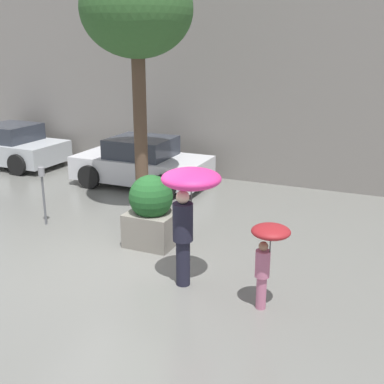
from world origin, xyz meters
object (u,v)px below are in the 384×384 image
(parked_car_near, at_px, (142,163))
(person_adult, at_px, (189,196))
(parked_car_far, at_px, (12,147))
(street_tree, at_px, (137,13))
(parking_meter, at_px, (42,184))
(person_child, at_px, (268,247))
(planter_box, at_px, (151,211))

(parked_car_near, bearing_deg, person_adult, -143.64)
(parked_car_far, bearing_deg, parked_car_near, -92.07)
(street_tree, bearing_deg, parking_meter, -130.80)
(person_child, bearing_deg, parked_car_far, 149.72)
(planter_box, relative_size, parked_car_near, 0.38)
(parked_car_near, bearing_deg, street_tree, -150.81)
(parked_car_near, distance_m, street_tree, 4.55)
(person_adult, bearing_deg, parking_meter, 114.53)
(parking_meter, bearing_deg, person_child, -15.53)
(parked_car_far, bearing_deg, person_child, -117.29)
(person_adult, bearing_deg, planter_box, 89.84)
(parking_meter, bearing_deg, parked_car_far, 139.59)
(parked_car_near, relative_size, parking_meter, 2.87)
(parked_car_near, xyz_separation_m, parked_car_far, (-5.14, 0.29, -0.00))
(parked_car_far, bearing_deg, parking_meter, -129.28)
(street_tree, distance_m, parking_meter, 4.33)
(planter_box, bearing_deg, person_adult, -41.54)
(person_adult, distance_m, parked_car_near, 6.27)
(person_child, xyz_separation_m, street_tree, (-4.03, 3.32, 3.56))
(parked_car_far, relative_size, parking_meter, 2.64)
(person_adult, height_order, parked_car_far, person_adult)
(planter_box, xyz_separation_m, parked_car_far, (-7.47, 4.05, -0.09))
(person_adult, distance_m, parked_car_far, 10.33)
(person_child, height_order, street_tree, street_tree)
(planter_box, relative_size, person_adult, 0.73)
(planter_box, relative_size, parked_car_far, 0.41)
(planter_box, relative_size, person_child, 1.05)
(person_adult, relative_size, parked_car_near, 0.52)
(person_child, xyz_separation_m, parking_meter, (-5.56, 1.54, -0.08))
(planter_box, bearing_deg, parking_meter, 179.21)
(person_child, distance_m, parking_meter, 5.77)
(parked_car_far, height_order, parking_meter, parked_car_far)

